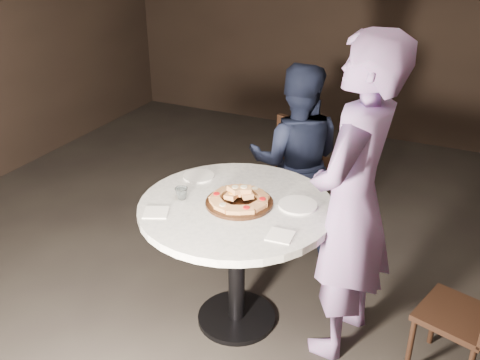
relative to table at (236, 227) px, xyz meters
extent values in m
plane|color=black|center=(-0.01, 0.06, -0.69)|extent=(7.00, 7.00, 0.00)
cylinder|color=black|center=(0.00, 0.00, -0.67)|extent=(0.61, 0.61, 0.03)
cylinder|color=black|center=(0.00, 0.00, -0.26)|extent=(0.13, 0.13, 0.78)
cylinder|color=silver|center=(0.00, 0.00, 0.13)|extent=(1.39, 1.39, 0.04)
cylinder|color=black|center=(0.02, 0.01, 0.17)|extent=(0.48, 0.48, 0.02)
cube|color=#BF804A|center=(0.15, 0.04, 0.19)|extent=(0.09, 0.10, 0.04)
cylinder|color=red|center=(0.15, 0.04, 0.21)|extent=(0.05, 0.05, 0.01)
cube|color=#BF804A|center=(0.11, 0.10, 0.19)|extent=(0.10, 0.10, 0.04)
cube|color=#BF804A|center=(0.06, 0.14, 0.19)|extent=(0.10, 0.09, 0.04)
cylinder|color=beige|center=(0.06, 0.14, 0.21)|extent=(0.05, 0.05, 0.01)
cube|color=#BF804A|center=(-0.01, 0.14, 0.19)|extent=(0.09, 0.07, 0.04)
cube|color=#BF804A|center=(-0.07, 0.11, 0.19)|extent=(0.10, 0.10, 0.04)
cylinder|color=red|center=(-0.07, 0.11, 0.21)|extent=(0.05, 0.05, 0.01)
cube|color=#BF804A|center=(-0.11, 0.05, 0.19)|extent=(0.08, 0.09, 0.04)
cube|color=#BF804A|center=(-0.12, -0.02, 0.19)|extent=(0.07, 0.09, 0.04)
cylinder|color=red|center=(-0.12, -0.02, 0.21)|extent=(0.04, 0.04, 0.01)
cube|color=#BF804A|center=(-0.08, -0.08, 0.19)|extent=(0.10, 0.10, 0.04)
cube|color=#BF804A|center=(-0.03, -0.12, 0.19)|extent=(0.10, 0.08, 0.04)
cylinder|color=beige|center=(-0.03, -0.12, 0.21)|extent=(0.05, 0.05, 0.01)
cube|color=#BF804A|center=(0.04, -0.12, 0.19)|extent=(0.10, 0.09, 0.04)
cube|color=#BF804A|center=(0.11, -0.09, 0.19)|extent=(0.10, 0.10, 0.04)
cylinder|color=red|center=(0.11, -0.09, 0.21)|extent=(0.05, 0.05, 0.01)
cube|color=#BF804A|center=(0.14, -0.03, 0.19)|extent=(0.09, 0.10, 0.04)
cube|color=#BF804A|center=(0.05, 0.03, 0.21)|extent=(0.10, 0.10, 0.03)
cylinder|color=#2D6B1E|center=(0.05, 0.03, 0.23)|extent=(0.05, 0.05, 0.01)
cube|color=#BF804A|center=(-0.01, 0.04, 0.21)|extent=(0.07, 0.09, 0.03)
cylinder|color=beige|center=(-0.01, 0.04, 0.23)|extent=(0.04, 0.04, 0.01)
cube|color=#BF804A|center=(-0.02, -0.02, 0.21)|extent=(0.06, 0.08, 0.03)
cylinder|color=orange|center=(-0.02, -0.02, 0.23)|extent=(0.04, 0.04, 0.01)
cube|color=#BF804A|center=(-0.01, 0.01, 0.24)|extent=(0.10, 0.09, 0.03)
cylinder|color=beige|center=(-0.01, 0.01, 0.26)|extent=(0.05, 0.05, 0.01)
cube|color=#BF804A|center=(0.03, 0.03, 0.24)|extent=(0.10, 0.09, 0.03)
cylinder|color=beige|center=(0.03, 0.03, 0.26)|extent=(0.05, 0.05, 0.01)
cylinder|color=white|center=(-0.37, 0.22, 0.16)|extent=(0.26, 0.26, 0.01)
cylinder|color=white|center=(0.33, 0.13, 0.16)|extent=(0.29, 0.29, 0.01)
imported|color=silver|center=(-0.31, -0.08, 0.19)|extent=(0.08, 0.08, 0.07)
cube|color=white|center=(-0.36, -0.28, 0.16)|extent=(0.18, 0.18, 0.01)
cube|color=white|center=(0.35, -0.21, 0.16)|extent=(0.14, 0.14, 0.01)
cube|color=black|center=(0.01, 1.45, -0.22)|extent=(0.55, 0.55, 0.04)
cube|color=black|center=(-0.06, 1.25, 0.01)|extent=(0.42, 0.18, 0.46)
cylinder|color=black|center=(0.25, 1.57, -0.45)|extent=(0.05, 0.05, 0.46)
cylinder|color=black|center=(-0.10, 1.69, -0.45)|extent=(0.05, 0.05, 0.46)
cylinder|color=black|center=(0.13, 1.21, -0.45)|extent=(0.05, 0.05, 0.46)
cylinder|color=black|center=(-0.22, 1.33, -0.45)|extent=(0.05, 0.05, 0.46)
cube|color=black|center=(1.25, 0.12, -0.29)|extent=(0.46, 0.46, 0.04)
cylinder|color=black|center=(1.15, 0.32, -0.49)|extent=(0.04, 0.04, 0.40)
cylinder|color=black|center=(1.06, 0.01, -0.49)|extent=(0.04, 0.04, 0.40)
imported|color=black|center=(0.01, 0.97, 0.03)|extent=(0.83, 0.73, 1.44)
imported|color=slate|center=(0.63, 0.12, 0.25)|extent=(0.53, 0.73, 1.86)
camera|label=1|loc=(1.16, -2.40, 1.63)|focal=40.00mm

